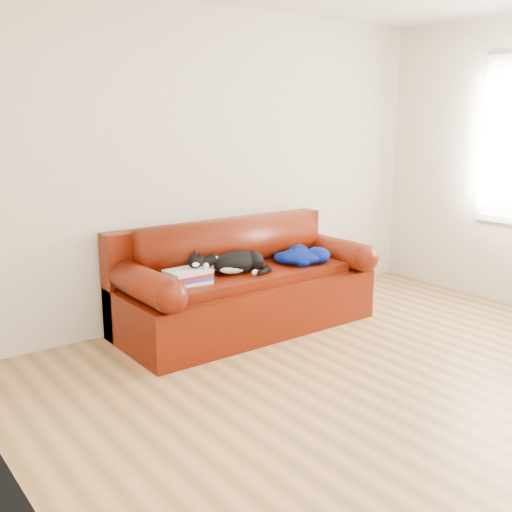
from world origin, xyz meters
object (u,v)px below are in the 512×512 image
at_px(book_stack, 187,277).
at_px(blanket, 301,256).
at_px(sofa_base, 246,300).
at_px(cat, 236,262).

bearing_deg(book_stack, blanket, -2.07).
relative_size(sofa_base, cat, 3.59).
relative_size(cat, blanket, 1.22).
bearing_deg(blanket, cat, 175.08).
height_order(cat, blanket, cat).
xyz_separation_m(sofa_base, book_stack, (-0.59, -0.08, 0.31)).
xyz_separation_m(book_stack, blanket, (1.09, -0.04, 0.01)).
distance_m(book_stack, blanket, 1.09).
distance_m(sofa_base, blanket, 0.61).
bearing_deg(sofa_base, blanket, -13.26).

